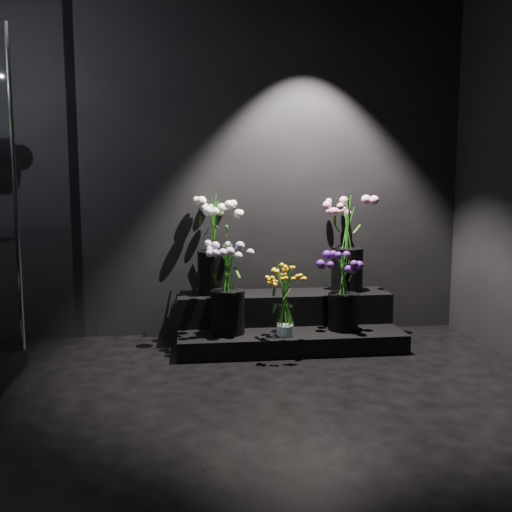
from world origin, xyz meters
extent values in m
plane|color=black|center=(0.00, 0.00, 0.00)|extent=(4.00, 4.00, 0.00)
plane|color=black|center=(0.00, 2.00, 1.40)|extent=(4.00, 0.00, 4.00)
plane|color=black|center=(0.00, -2.00, 1.40)|extent=(4.00, 0.00, 4.00)
cube|color=black|center=(0.49, 1.58, 0.07)|extent=(1.67, 0.74, 0.14)
cube|color=black|center=(0.49, 1.77, 0.26)|extent=(1.67, 0.37, 0.23)
cylinder|color=white|center=(0.43, 1.34, 0.25)|extent=(0.13, 0.13, 0.22)
cylinder|color=black|center=(0.02, 1.46, 0.30)|extent=(0.25, 0.25, 0.32)
cylinder|color=black|center=(0.89, 1.46, 0.28)|extent=(0.23, 0.23, 0.28)
cylinder|color=black|center=(-0.06, 1.80, 0.54)|extent=(0.25, 0.25, 0.34)
cylinder|color=black|center=(1.01, 1.78, 0.54)|extent=(0.25, 0.25, 0.35)
camera|label=1|loc=(-0.27, -2.61, 1.24)|focal=40.00mm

